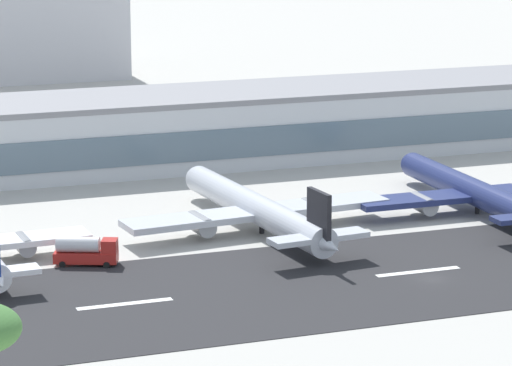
{
  "coord_description": "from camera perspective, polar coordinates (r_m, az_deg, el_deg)",
  "views": [
    {
      "loc": [
        -78.43,
        -149.73,
        51.92
      ],
      "look_at": [
        -10.42,
        37.99,
        5.3
      ],
      "focal_mm": 94.67,
      "sensor_mm": 36.0,
      "label": 1
    }
  ],
  "objects": [
    {
      "name": "airliner_black_tail_gate_1",
      "position": [
        196.4,
        0.21,
        -1.21
      ],
      "size": [
        41.55,
        48.54,
        10.14
      ],
      "rotation": [
        0.0,
        0.0,
        1.67
      ],
      "color": "silver",
      "rests_on": "ground_plane"
    },
    {
      "name": "ground_plane",
      "position": [
        176.82,
        7.41,
        -4.05
      ],
      "size": [
        1400.0,
        1400.0,
        0.0
      ],
      "primitive_type": "plane",
      "color": "#B2AFA8"
    },
    {
      "name": "service_fuel_truck_0",
      "position": [
        182.16,
        -7.19,
        -2.86
      ],
      "size": [
        8.85,
        5.65,
        3.95
      ],
      "rotation": [
        0.0,
        0.0,
        5.89
      ],
      "color": "#B2231E",
      "rests_on": "ground_plane"
    },
    {
      "name": "runway_centreline_dash_3",
      "position": [
        166.1,
        -5.56,
        -5.11
      ],
      "size": [
        12.0,
        1.2,
        0.01
      ],
      "primitive_type": "cube",
      "color": "white",
      "rests_on": "runway_strip"
    },
    {
      "name": "terminal_building",
      "position": [
        242.02,
        -4.19,
        2.26
      ],
      "size": [
        189.76,
        22.94,
        12.77
      ],
      "color": "silver",
      "rests_on": "ground_plane"
    },
    {
      "name": "runway_strip",
      "position": [
        179.65,
        6.92,
        -3.74
      ],
      "size": [
        800.0,
        36.07,
        0.08
      ],
      "primitive_type": "cube",
      "color": "#262628",
      "rests_on": "ground_plane"
    },
    {
      "name": "airliner_gold_tail_gate_2",
      "position": [
        210.44,
        9.32,
        -0.45
      ],
      "size": [
        39.39,
        46.53,
        9.71
      ],
      "rotation": [
        0.0,
        0.0,
        1.57
      ],
      "color": "navy",
      "rests_on": "ground_plane"
    },
    {
      "name": "runway_centreline_dash_4",
      "position": [
        179.54,
        6.86,
        -3.74
      ],
      "size": [
        12.0,
        1.2,
        0.01
      ],
      "primitive_type": "cube",
      "color": "white",
      "rests_on": "runway_strip"
    }
  ]
}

